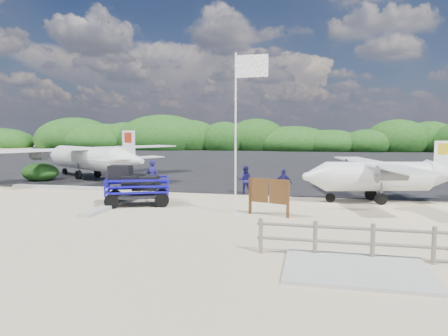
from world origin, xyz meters
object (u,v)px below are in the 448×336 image
at_px(baggage_cart, 138,205).
at_px(crew_a, 153,178).
at_px(aircraft_large, 397,165).
at_px(crew_b, 245,180).
at_px(aircraft_small, 167,157).
at_px(flagpole, 235,215).
at_px(signboard, 268,216).
at_px(crew_c, 284,183).

height_order(baggage_cart, crew_a, crew_a).
distance_m(baggage_cart, aircraft_large, 30.05).
bearing_deg(crew_b, aircraft_small, -70.72).
height_order(baggage_cart, crew_b, crew_b).
relative_size(aircraft_large, aircraft_small, 1.87).
height_order(crew_b, aircraft_small, crew_b).
distance_m(flagpole, signboard, 1.36).
height_order(baggage_cart, aircraft_small, aircraft_small).
bearing_deg(crew_a, aircraft_large, -120.29).
relative_size(signboard, crew_a, 0.97).
relative_size(signboard, aircraft_small, 0.24).
relative_size(baggage_cart, aircraft_small, 0.39).
bearing_deg(aircraft_large, crew_a, 83.63).
xyz_separation_m(flagpole, aircraft_large, (11.36, 26.40, 0.00)).
bearing_deg(signboard, aircraft_small, 134.79).
bearing_deg(flagpole, crew_a, 143.78).
distance_m(aircraft_large, aircraft_small, 28.20).
distance_m(crew_b, aircraft_small, 32.43).
distance_m(crew_c, aircraft_large, 23.74).
xyz_separation_m(baggage_cart, crew_a, (-0.39, 2.74, 0.97)).
distance_m(baggage_cart, aircraft_small, 34.81).
height_order(flagpole, crew_a, flagpole).
bearing_deg(crew_a, flagpole, 149.75).
xyz_separation_m(flagpole, crew_b, (-0.52, 5.50, 0.77)).
height_order(crew_b, aircraft_large, aircraft_large).
xyz_separation_m(crew_a, crew_c, (6.85, 0.94, -0.24)).
height_order(signboard, aircraft_small, aircraft_small).
xyz_separation_m(crew_b, crew_c, (2.15, -0.74, -0.03)).
bearing_deg(crew_c, aircraft_small, -53.54).
distance_m(baggage_cart, flagpole, 4.94).
height_order(flagpole, signboard, flagpole).
bearing_deg(aircraft_small, crew_b, 104.78).
relative_size(baggage_cart, signboard, 1.63).
bearing_deg(crew_c, baggage_cart, 35.52).
distance_m(flagpole, aircraft_small, 37.58).
bearing_deg(signboard, baggage_cart, -170.83).
bearing_deg(flagpole, crew_c, 71.01).
relative_size(crew_a, crew_c, 1.32).
height_order(crew_b, crew_c, crew_b).
height_order(signboard, crew_b, crew_b).
relative_size(baggage_cart, flagpole, 0.47).
bearing_deg(crew_c, signboard, 92.31).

